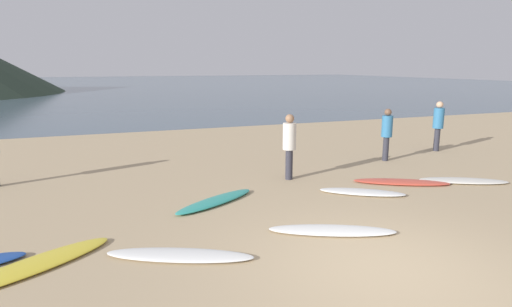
{
  "coord_description": "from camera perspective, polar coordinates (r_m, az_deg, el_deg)",
  "views": [
    {
      "loc": [
        -3.73,
        -4.55,
        2.86
      ],
      "look_at": [
        0.15,
        5.59,
        0.6
      ],
      "focal_mm": 29.79,
      "sensor_mm": 36.0,
      "label": 1
    }
  ],
  "objects": [
    {
      "name": "person_2",
      "position": [
        13.42,
        17.17,
        3.0
      ],
      "size": [
        0.32,
        0.32,
        1.59
      ],
      "rotation": [
        0.0,
        0.0,
        0.1
      ],
      "color": "#2D2D38",
      "rests_on": "ground"
    },
    {
      "name": "surfboard_4",
      "position": [
        7.63,
        10.22,
        -10.11
      ],
      "size": [
        2.23,
        1.39,
        0.09
      ],
      "primitive_type": "ellipsoid",
      "rotation": [
        0.0,
        0.0,
        -0.43
      ],
      "color": "white",
      "rests_on": "ground"
    },
    {
      "name": "surfboard_5",
      "position": [
        9.95,
        14.06,
        -5.04
      ],
      "size": [
        1.87,
        1.48,
        0.09
      ],
      "primitive_type": "ellipsoid",
      "rotation": [
        0.0,
        0.0,
        -0.59
      ],
      "color": "white",
      "rests_on": "ground"
    },
    {
      "name": "ground_plane",
      "position": [
        15.31,
        -6.45,
        0.53
      ],
      "size": [
        120.0,
        120.0,
        0.2
      ],
      "primitive_type": "cube",
      "color": "tan",
      "rests_on": "ground"
    },
    {
      "name": "surfboard_2",
      "position": [
        6.71,
        -10.21,
        -13.28
      ],
      "size": [
        2.26,
        1.41,
        0.09
      ],
      "primitive_type": "ellipsoid",
      "rotation": [
        0.0,
        0.0,
        -0.44
      ],
      "color": "white",
      "rests_on": "ground"
    },
    {
      "name": "surfboard_7",
      "position": [
        11.79,
        26.1,
        -3.3
      ],
      "size": [
        2.16,
        1.5,
        0.08
      ],
      "primitive_type": "ellipsoid",
      "rotation": [
        0.0,
        0.0,
        -0.48
      ],
      "color": "silver",
      "rests_on": "ground"
    },
    {
      "name": "surfboard_3",
      "position": [
        9.06,
        -5.47,
        -6.36
      ],
      "size": [
        2.12,
        1.5,
        0.1
      ],
      "primitive_type": "ellipsoid",
      "rotation": [
        0.0,
        0.0,
        0.52
      ],
      "color": "teal",
      "rests_on": "ground"
    },
    {
      "name": "surfboard_6",
      "position": [
        11.08,
        18.92,
        -3.63
      ],
      "size": [
        2.3,
        1.6,
        0.08
      ],
      "primitive_type": "ellipsoid",
      "rotation": [
        0.0,
        0.0,
        -0.5
      ],
      "color": "#D84C38",
      "rests_on": "ground"
    },
    {
      "name": "person_0",
      "position": [
        10.71,
        4.51,
        1.64
      ],
      "size": [
        0.34,
        0.34,
        1.67
      ],
      "rotation": [
        0.0,
        0.0,
        5.34
      ],
      "color": "#2D2D38",
      "rests_on": "ground"
    },
    {
      "name": "surfboard_1",
      "position": [
        7.09,
        -27.59,
        -13.1
      ],
      "size": [
        2.33,
        1.79,
        0.08
      ],
      "primitive_type": "ellipsoid",
      "rotation": [
        0.0,
        0.0,
        0.57
      ],
      "color": "yellow",
      "rests_on": "ground"
    },
    {
      "name": "ocean_water",
      "position": [
        69.17,
        -18.06,
        8.82
      ],
      "size": [
        140.0,
        100.0,
        0.01
      ],
      "primitive_type": "cube",
      "color": "#475B6B",
      "rests_on": "ground"
    },
    {
      "name": "person_3",
      "position": [
        15.57,
        23.28,
        3.91
      ],
      "size": [
        0.34,
        0.34,
        1.68
      ],
      "rotation": [
        0.0,
        0.0,
        4.8
      ],
      "color": "#2D2D38",
      "rests_on": "ground"
    }
  ]
}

